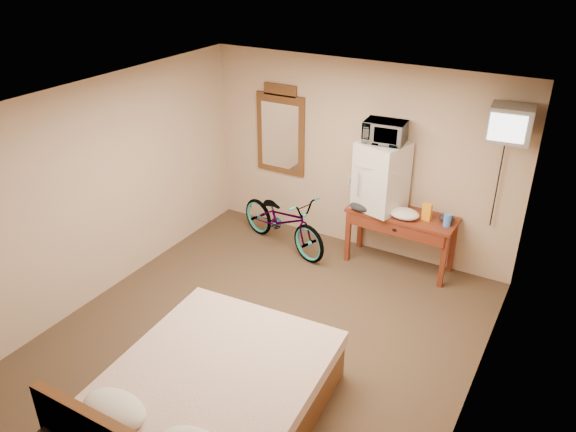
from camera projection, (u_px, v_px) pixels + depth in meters
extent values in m
plane|color=#4A3425|center=(265.00, 334.00, 6.01)|extent=(4.60, 4.60, 0.00)
plane|color=silver|center=(260.00, 106.00, 4.88)|extent=(4.60, 4.60, 0.00)
cube|color=#CCAC90|center=(358.00, 158.00, 7.23)|extent=(4.20, 0.04, 2.50)
cube|color=#CCAC90|center=(76.00, 378.00, 3.67)|extent=(4.20, 0.04, 2.50)
cube|color=#CCAC90|center=(107.00, 188.00, 6.38)|extent=(0.04, 4.60, 2.50)
cube|color=#CCAC90|center=(484.00, 294.00, 4.52)|extent=(0.04, 4.60, 2.50)
cube|color=beige|center=(350.00, 181.00, 7.40)|extent=(0.08, 0.01, 0.13)
cube|color=maroon|center=(402.00, 215.00, 6.93)|extent=(1.35, 0.55, 0.04)
cube|color=maroon|center=(348.00, 236.00, 7.22)|extent=(0.06, 0.06, 0.71)
cube|color=maroon|center=(443.00, 261.00, 6.67)|extent=(0.06, 0.06, 0.71)
cube|color=maroon|center=(361.00, 223.00, 7.54)|extent=(0.06, 0.06, 0.71)
cube|color=maroon|center=(452.00, 246.00, 6.99)|extent=(0.06, 0.06, 0.71)
cube|color=maroon|center=(395.00, 229.00, 6.80)|extent=(1.22, 0.07, 0.16)
cube|color=black|center=(394.00, 230.00, 6.79)|extent=(0.05, 0.02, 0.03)
cube|color=silver|center=(381.00, 176.00, 6.86)|extent=(0.64, 0.62, 0.87)
cube|color=gray|center=(374.00, 170.00, 6.58)|extent=(0.53, 0.01, 0.00)
cylinder|color=gray|center=(358.00, 184.00, 6.77)|extent=(0.02, 0.02, 0.31)
imported|color=silver|center=(385.00, 132.00, 6.61)|extent=(0.51, 0.37, 0.27)
cube|color=orange|center=(427.00, 212.00, 6.72)|extent=(0.11, 0.07, 0.21)
cylinder|color=#4581EA|center=(447.00, 220.00, 6.59)|extent=(0.09, 0.09, 0.16)
ellipsoid|color=beige|center=(404.00, 214.00, 6.79)|extent=(0.37, 0.28, 0.11)
ellipsoid|color=black|center=(361.00, 206.00, 6.97)|extent=(0.29, 0.22, 0.11)
ellipsoid|color=black|center=(447.00, 218.00, 6.71)|extent=(0.19, 0.15, 0.09)
cube|color=black|center=(514.00, 125.00, 6.09)|extent=(0.14, 0.02, 0.14)
cylinder|color=black|center=(513.00, 126.00, 6.05)|extent=(0.05, 0.30, 0.05)
cube|color=gray|center=(511.00, 124.00, 5.84)|extent=(0.46, 0.40, 0.38)
cube|color=white|center=(507.00, 128.00, 5.70)|extent=(0.36, 0.04, 0.29)
cube|color=black|center=(514.00, 119.00, 5.99)|extent=(0.27, 0.03, 0.23)
cube|color=brown|center=(281.00, 134.00, 7.65)|extent=(0.73, 0.04, 1.11)
cube|color=brown|center=(280.00, 90.00, 7.38)|extent=(0.49, 0.04, 0.15)
cube|color=white|center=(280.00, 136.00, 7.65)|extent=(0.58, 0.01, 0.91)
imported|color=black|center=(283.00, 220.00, 7.51)|extent=(1.65, 0.99, 0.82)
cube|color=brown|center=(209.00, 409.00, 4.81)|extent=(1.79, 2.30, 0.40)
cube|color=beige|center=(207.00, 387.00, 4.70)|extent=(1.83, 2.34, 0.14)
ellipsoid|color=silver|center=(114.00, 409.00, 4.31)|extent=(0.57, 0.35, 0.20)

